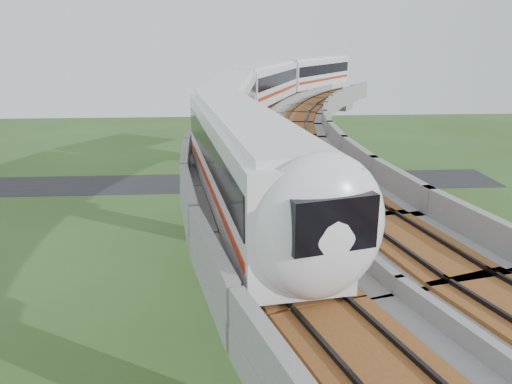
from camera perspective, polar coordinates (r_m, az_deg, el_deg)
ground at (r=31.48m, az=1.13°, el=-14.48°), size 160.00×160.00×0.00m
dirt_lot at (r=33.91m, az=26.54°, el=-13.96°), size 18.00×26.00×0.04m
asphalt_road at (r=59.04m, az=-1.32°, el=1.14°), size 60.00×8.00×0.03m
viaduct at (r=28.34m, az=9.01°, el=1.68°), size 19.58×73.98×11.40m
metro_train at (r=40.17m, az=2.26°, el=11.27°), size 18.47×59.78×3.64m
fence at (r=33.28m, az=18.52°, el=-12.08°), size 3.87×38.73×1.50m
tree_0 at (r=51.57m, az=10.62°, el=1.22°), size 2.97×2.97×3.73m
tree_1 at (r=48.25m, az=11.32°, el=-0.16°), size 2.86×2.86×3.52m
tree_2 at (r=43.81m, az=9.55°, el=-2.61°), size 1.97×1.97×2.62m
tree_3 at (r=36.86m, az=11.93°, el=-6.30°), size 2.75×2.75×3.20m
tree_4 at (r=33.07m, az=12.60°, el=-10.24°), size 1.84×1.84×2.30m
tree_5 at (r=29.47m, az=13.24°, el=-11.56°), size 2.72×2.72×3.76m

